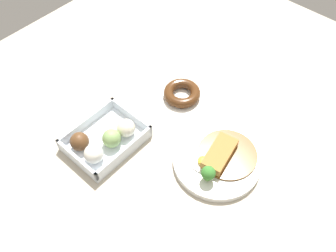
{
  "coord_description": "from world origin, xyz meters",
  "views": [
    {
      "loc": [
        -0.46,
        -0.33,
        0.85
      ],
      "look_at": [
        0.0,
        0.09,
        0.03
      ],
      "focal_mm": 39.1,
      "sensor_mm": 36.0,
      "label": 1
    }
  ],
  "objects": [
    {
      "name": "curry_plate",
      "position": [
        0.01,
        -0.08,
        0.02
      ],
      "size": [
        0.23,
        0.23,
        0.07
      ],
      "color": "white",
      "rests_on": "ground_plane"
    },
    {
      "name": "donut_box",
      "position": [
        -0.15,
        0.19,
        0.02
      ],
      "size": [
        0.21,
        0.16,
        0.06
      ],
      "color": "silver",
      "rests_on": "ground_plane"
    },
    {
      "name": "ground_plane",
      "position": [
        0.0,
        0.0,
        0.0
      ],
      "size": [
        1.6,
        1.6,
        0.0
      ],
      "primitive_type": "plane",
      "color": "#B2A893"
    },
    {
      "name": "chocolate_ring_donut",
      "position": [
        0.13,
        0.15,
        0.02
      ],
      "size": [
        0.15,
        0.15,
        0.03
      ],
      "color": "white",
      "rests_on": "ground_plane"
    }
  ]
}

